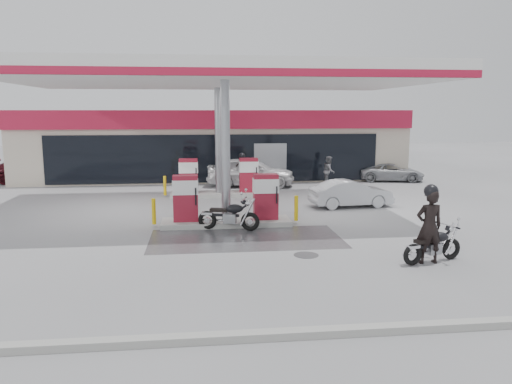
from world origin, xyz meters
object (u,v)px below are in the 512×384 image
Objects in this scene: parked_car_right at (391,172)px; hatchback_silver at (351,193)px; sedan_white at (251,172)px; main_motorcycle at (434,246)px; parked_car_left at (35,170)px; parked_motorcycle at (230,216)px; biker_walking at (242,171)px; pump_island_near at (226,205)px; biker_main at (429,227)px; pump_island_far at (219,181)px; attendant at (329,171)px.

hatchback_silver is at bearing 159.54° from parked_car_right.
main_motorcycle is at bearing -157.31° from sedan_white.
sedan_white is 12.15m from parked_car_left.
parked_motorcycle is at bearing -142.88° from parked_car_left.
pump_island_near is at bearing -106.43° from biker_walking.
parked_car_left is (-10.00, 11.71, -0.03)m from pump_island_near.
pump_island_near is 1.09× the size of parked_car_left.
parked_motorcycle is at bearing 178.75° from sedan_white.
biker_walking reaches higher than parked_motorcycle.
parked_motorcycle is (-4.95, 4.27, -0.51)m from biker_main.
sedan_white is at bearing 57.71° from pump_island_far.
sedan_white is at bearing -105.26° from parked_car_left.
attendant is at bearing 69.25° from main_motorcycle.
parked_car_left is at bearing 156.08° from biker_walking.
parked_motorcycle is 1.20× the size of biker_walking.
pump_island_near is at bearing 177.40° from sedan_white.
biker_main is 0.95× the size of parked_motorcycle.
attendant is (0.79, 13.70, 0.36)m from main_motorcycle.
main_motorcycle is at bearing -165.40° from attendant.
parked_car_right is at bearing -96.58° from parked_car_left.
parked_car_left is at bearing 150.25° from pump_island_far.
biker_walking is (1.23, 9.22, 0.38)m from parked_motorcycle.
main_motorcycle is 0.51× the size of parked_car_right.
main_motorcycle is 0.55× the size of hatchback_silver.
attendant is 16.29m from parked_car_left.
biker_walking is at bearing -107.98° from parked_car_left.
biker_main is at bearing -139.86° from parked_car_left.
parked_motorcycle is 1.30× the size of attendant.
attendant is at bearing 73.48° from parked_motorcycle.
pump_island_far is 10.77m from parked_car_right.
biker_walking reaches higher than sedan_white.
pump_island_far is 2.74m from biker_walking.
biker_walking reaches higher than parked_car_left.
sedan_white is 4.20m from attendant.
parked_car_left reaches higher than parked_car_right.
sedan_white reaches higher than parked_motorcycle.
biker_walking reaches higher than attendant.
parked_car_right reaches higher than main_motorcycle.
pump_island_near is 1.12× the size of sedan_white.
sedan_white is 0.68m from biker_walking.
pump_island_far is 3.39m from sedan_white.
attendant reaches higher than hatchback_silver.
main_motorcycle is 22.61m from parked_car_left.
pump_island_near is 14.14m from parked_car_right.
biker_walking is (-4.70, -0.27, 0.06)m from attendant.
sedan_white is 8.27m from parked_car_right.
attendant is at bearing -83.52° from sedan_white.
parked_motorcycle is 9.31m from biker_walking.
pump_island_far is 2.99× the size of biker_walking.
sedan_white is (-3.22, 13.94, -0.20)m from biker_main.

